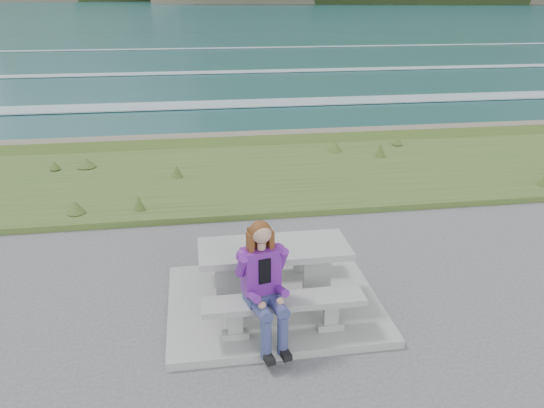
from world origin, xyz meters
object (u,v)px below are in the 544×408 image
(bench_landward, at_px, (284,307))
(bench_seaward, at_px, (266,250))
(seated_woman, at_px, (266,302))
(picnic_table, at_px, (274,258))

(bench_landward, height_order, bench_seaward, same)
(bench_seaward, bearing_deg, seated_woman, -98.01)
(seated_woman, bearing_deg, picnic_table, 62.69)
(seated_woman, bearing_deg, bench_landward, 18.10)
(bench_seaward, xyz_separation_m, seated_woman, (-0.22, -1.53, 0.16))
(bench_landward, bearing_deg, seated_woman, -149.13)
(bench_seaward, height_order, seated_woman, seated_woman)
(bench_seaward, bearing_deg, bench_landward, -90.00)
(bench_landward, height_order, seated_woman, seated_woman)
(picnic_table, relative_size, seated_woman, 1.30)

